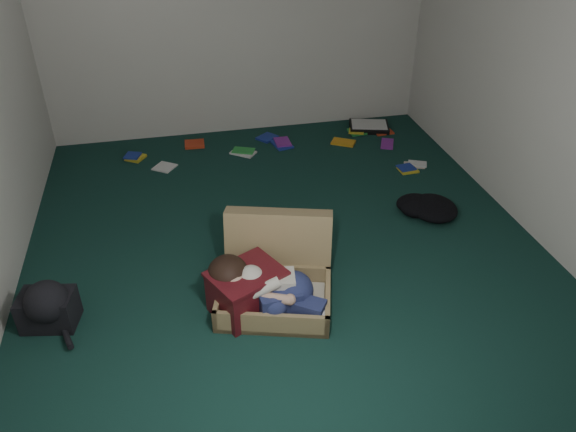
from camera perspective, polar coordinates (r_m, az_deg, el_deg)
name	(u,v)px	position (r m, az deg, el deg)	size (l,w,h in m)	color
floor	(284,243)	(4.51, -0.41, -2.72)	(4.50, 4.50, 0.00)	#11322B
wall_back	(236,10)	(6.03, -5.29, 20.10)	(4.50, 4.50, 0.00)	silver
wall_front	(419,307)	(2.03, 13.15, -9.03)	(4.50, 4.50, 0.00)	silver
wall_right	(546,66)	(4.72, 24.76, 13.65)	(4.50, 4.50, 0.00)	silver
suitcase	(276,275)	(3.92, -1.22, -6.02)	(0.93, 0.92, 0.56)	#988053
person	(266,288)	(3.75, -2.28, -7.28)	(0.76, 0.56, 0.34)	silver
maroon_bin	(247,291)	(3.81, -4.19, -7.60)	(0.58, 0.53, 0.32)	#521017
backpack	(48,308)	(4.03, -23.19, -8.63)	(0.43, 0.35, 0.26)	black
clothing_pile	(427,205)	(4.98, 13.92, 1.07)	(0.48, 0.40, 0.15)	black
paper_tray	(369,126)	(6.49, 8.23, 8.99)	(0.50, 0.43, 0.06)	black
book_scatter	(299,148)	(5.96, 1.14, 6.87)	(2.92, 1.27, 0.02)	gold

